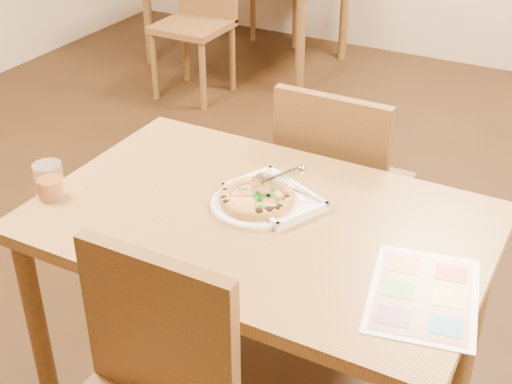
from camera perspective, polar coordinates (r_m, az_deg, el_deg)
The scene contains 9 objects.
dining_table at distance 2.10m, azimuth 0.35°, elevation -3.90°, with size 1.30×0.85×0.72m.
chair_far at distance 2.60m, azimuth 6.59°, elevation 1.52°, with size 0.42×0.42×0.47m.
bg_chair_near at distance 4.61m, azimuth -4.52°, elevation 14.77°, with size 0.42×0.42×0.47m.
plate at distance 2.09m, azimuth 0.00°, elevation -1.01°, with size 0.27×0.27×0.01m, color white.
pizza at distance 2.09m, azimuth 0.09°, elevation -0.50°, with size 0.23×0.23×0.03m.
pizza_cutter at distance 2.07m, azimuth 1.63°, elevation 1.01°, with size 0.13×0.10×0.09m.
appetizer_tray at distance 2.12m, azimuth 1.34°, elevation -0.42°, with size 0.33×0.29×0.05m.
glass_tumbler at distance 2.21m, azimuth -16.18°, elevation 0.73°, with size 0.09×0.09×0.11m.
menu at distance 1.81m, azimuth 13.25°, elevation -7.98°, with size 0.26×0.36×0.01m, color white.
Camera 1 is at (0.81, -1.53, 1.83)m, focal length 50.00 mm.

